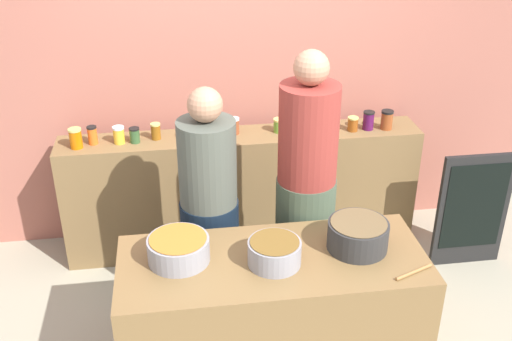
{
  "coord_description": "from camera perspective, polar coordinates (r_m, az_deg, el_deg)",
  "views": [
    {
      "loc": [
        -0.48,
        -2.98,
        2.8
      ],
      "look_at": [
        0.0,
        0.35,
        1.05
      ],
      "focal_mm": 42.6,
      "sensor_mm": 36.0,
      "label": 1
    }
  ],
  "objects": [
    {
      "name": "preserve_jar_1",
      "position": [
        4.48,
        -15.11,
        3.22
      ],
      "size": [
        0.07,
        0.07,
        0.13
      ],
      "color": "orange",
      "rests_on": "display_shelf"
    },
    {
      "name": "cook_with_tongs",
      "position": [
        3.87,
        -4.36,
        -4.85
      ],
      "size": [
        0.37,
        0.37,
        1.64
      ],
      "color": "black",
      "rests_on": "ground"
    },
    {
      "name": "preserve_jar_3",
      "position": [
        4.44,
        -11.33,
        3.27
      ],
      "size": [
        0.08,
        0.08,
        0.11
      ],
      "color": "#32562E",
      "rests_on": "display_shelf"
    },
    {
      "name": "cooking_pot_center",
      "position": [
        3.28,
        1.79,
        -7.7
      ],
      "size": [
        0.29,
        0.29,
        0.14
      ],
      "color": "gray",
      "rests_on": "prep_table"
    },
    {
      "name": "display_shelf",
      "position": [
        4.72,
        -1.31,
        -1.97
      ],
      "size": [
        2.7,
        0.36,
        0.96
      ],
      "primitive_type": "cube",
      "color": "brown",
      "rests_on": "ground"
    },
    {
      "name": "preserve_jar_7",
      "position": [
        4.5,
        -2.07,
        4.22
      ],
      "size": [
        0.08,
        0.08,
        0.12
      ],
      "color": "brown",
      "rests_on": "display_shelf"
    },
    {
      "name": "wooden_spoon",
      "position": [
        3.35,
        14.6,
        -9.21
      ],
      "size": [
        0.23,
        0.11,
        0.02
      ],
      "primitive_type": "cylinder",
      "rotation": [
        1.57,
        0.0,
        5.1
      ],
      "color": "#9E703D",
      "rests_on": "prep_table"
    },
    {
      "name": "cooking_pot_left",
      "position": [
        3.33,
        -7.28,
        -7.35
      ],
      "size": [
        0.34,
        0.34,
        0.14
      ],
      "color": "gray",
      "rests_on": "prep_table"
    },
    {
      "name": "prep_table",
      "position": [
        3.62,
        1.52,
        -13.69
      ],
      "size": [
        1.7,
        0.7,
        0.84
      ],
      "primitive_type": "cube",
      "color": "brown",
      "rests_on": "ground"
    },
    {
      "name": "preserve_jar_5",
      "position": [
        4.39,
        -5.86,
        3.65
      ],
      "size": [
        0.07,
        0.07,
        0.15
      ],
      "color": "olive",
      "rests_on": "display_shelf"
    },
    {
      "name": "preserve_jar_4",
      "position": [
        4.47,
        -9.39,
        3.66
      ],
      "size": [
        0.07,
        0.07,
        0.12
      ],
      "color": "brown",
      "rests_on": "display_shelf"
    },
    {
      "name": "preserve_jar_8",
      "position": [
        4.53,
        2.21,
        4.26
      ],
      "size": [
        0.09,
        0.09,
        0.1
      ],
      "color": "#5E922E",
      "rests_on": "display_shelf"
    },
    {
      "name": "preserve_jar_2",
      "position": [
        4.45,
        -12.76,
        3.29
      ],
      "size": [
        0.08,
        0.08,
        0.13
      ],
      "color": "gold",
      "rests_on": "display_shelf"
    },
    {
      "name": "preserve_jar_9",
      "position": [
        4.6,
        5.92,
        4.62
      ],
      "size": [
        0.07,
        0.07,
        0.12
      ],
      "color": "gold",
      "rests_on": "display_shelf"
    },
    {
      "name": "preserve_jar_6",
      "position": [
        4.41,
        -4.58,
        3.5
      ],
      "size": [
        0.08,
        0.08,
        0.1
      ],
      "color": "#245E26",
      "rests_on": "display_shelf"
    },
    {
      "name": "cook_in_cap",
      "position": [
        3.87,
        4.67,
        -3.13
      ],
      "size": [
        0.38,
        0.38,
        1.84
      ],
      "color": "#445540",
      "rests_on": "ground"
    },
    {
      "name": "preserve_jar_0",
      "position": [
        4.45,
        -16.58,
        2.91
      ],
      "size": [
        0.09,
        0.09,
        0.15
      ],
      "color": "#D46308",
      "rests_on": "display_shelf"
    },
    {
      "name": "ground",
      "position": [
        4.12,
        0.73,
        -15.37
      ],
      "size": [
        12.0,
        12.0,
        0.0
      ],
      "primitive_type": "plane",
      "color": "#A29B83"
    },
    {
      "name": "cooking_pot_right",
      "position": [
        3.44,
        9.53,
        -6.01
      ],
      "size": [
        0.34,
        0.34,
        0.17
      ],
      "color": "#2D2D2D",
      "rests_on": "prep_table"
    },
    {
      "name": "storefront_wall",
      "position": [
        4.64,
        -1.99,
        11.2
      ],
      "size": [
        4.8,
        0.12,
        3.0
      ],
      "primitive_type": "cube",
      "color": "#A76151",
      "rests_on": "ground"
    },
    {
      "name": "preserve_jar_12",
      "position": [
        4.68,
        12.18,
        4.68
      ],
      "size": [
        0.09,
        0.09,
        0.15
      ],
      "color": "brown",
      "rests_on": "display_shelf"
    },
    {
      "name": "preserve_jar_11",
      "position": [
        4.64,
        10.51,
        4.65
      ],
      "size": [
        0.09,
        0.09,
        0.14
      ],
      "color": "#4D1345",
      "rests_on": "display_shelf"
    },
    {
      "name": "preserve_jar_10",
      "position": [
        4.61,
        9.08,
        4.34
      ],
      "size": [
        0.08,
        0.08,
        0.11
      ],
      "color": "brown",
      "rests_on": "display_shelf"
    },
    {
      "name": "chalkboard_sign",
      "position": [
        4.79,
        19.66,
        -3.52
      ],
      "size": [
        0.55,
        0.05,
        0.92
      ],
      "color": "black",
      "rests_on": "ground"
    }
  ]
}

